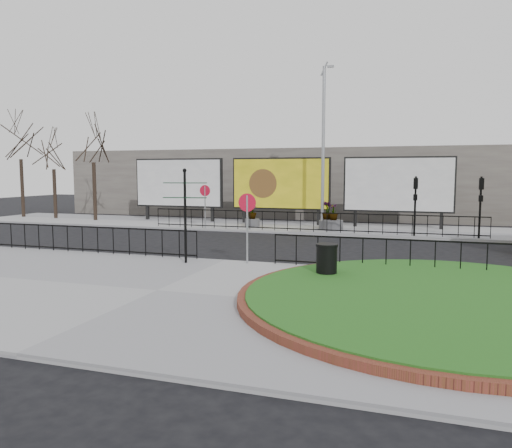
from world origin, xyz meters
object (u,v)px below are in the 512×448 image
at_px(planter_b, 327,218).
at_px(planter_c, 333,222).
at_px(fingerpost_sign, 185,206).
at_px(planter_a, 252,218).
at_px(litter_bin, 327,262).
at_px(billboard_mid, 281,184).
at_px(lamp_post, 323,145).

height_order(planter_b, planter_c, planter_b).
bearing_deg(fingerpost_sign, planter_a, 91.14).
xyz_separation_m(fingerpost_sign, planter_a, (-1.57, 12.00, -1.51)).
height_order(litter_bin, planter_c, planter_c).
xyz_separation_m(billboard_mid, litter_bin, (5.66, -15.25, -1.93)).
bearing_deg(fingerpost_sign, planter_b, 70.07).
xyz_separation_m(billboard_mid, lamp_post, (3.01, -1.97, 2.23)).
distance_m(lamp_post, planter_a, 5.93).
distance_m(lamp_post, planter_c, 4.31).
bearing_deg(planter_a, planter_c, -4.56).
relative_size(fingerpost_sign, litter_bin, 3.06).
bearing_deg(planter_b, planter_c, -44.01).
xyz_separation_m(billboard_mid, planter_a, (-1.18, -1.97, -1.98)).
bearing_deg(planter_c, lamp_post, 150.68).
xyz_separation_m(lamp_post, planter_c, (0.69, -0.39, -4.24)).
xyz_separation_m(fingerpost_sign, litter_bin, (5.26, -1.28, -1.46)).
height_order(litter_bin, planter_a, planter_a).
bearing_deg(planter_b, planter_a, 180.00).
xyz_separation_m(billboard_mid, planter_c, (3.70, -2.36, -2.01)).
xyz_separation_m(billboard_mid, planter_b, (3.30, -1.97, -1.87)).
relative_size(lamp_post, litter_bin, 8.46).
bearing_deg(planter_c, planter_b, 135.99).
bearing_deg(billboard_mid, planter_c, -32.54).
height_order(lamp_post, planter_b, lamp_post).
distance_m(billboard_mid, fingerpost_sign, 13.98).
height_order(planter_a, planter_b, planter_b).
xyz_separation_m(litter_bin, planter_a, (-6.84, 13.28, -0.05)).
height_order(billboard_mid, litter_bin, billboard_mid).
relative_size(billboard_mid, lamp_post, 0.67).
bearing_deg(planter_a, fingerpost_sign, -82.52).
relative_size(litter_bin, planter_a, 0.80).
bearing_deg(litter_bin, billboard_mid, 110.36).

